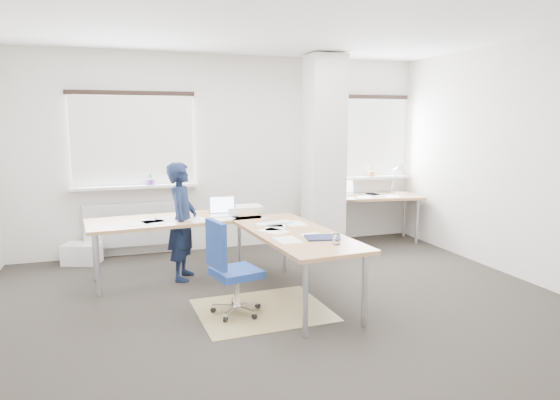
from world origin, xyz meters
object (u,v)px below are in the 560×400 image
object	(u,v)px
desk_main	(234,227)
desk_side	(375,198)
person	(182,221)
task_chair	(233,288)

from	to	relation	value
desk_main	desk_side	distance (m)	2.95
desk_main	person	world-z (taller)	person
desk_main	desk_side	bearing A→B (deg)	24.62
desk_side	task_chair	distance (m)	3.60
desk_side	person	distance (m)	3.23
desk_main	person	size ratio (longest dim) A/B	1.88
desk_main	desk_side	world-z (taller)	desk_side
task_chair	person	distance (m)	1.40
desk_side	task_chair	xyz separation A→B (m)	(-2.77, -2.25, -0.42)
task_chair	person	size ratio (longest dim) A/B	0.68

